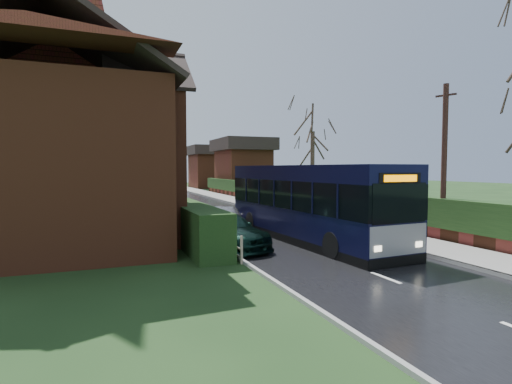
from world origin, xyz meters
name	(u,v)px	position (x,y,z in m)	size (l,w,h in m)	color
ground	(289,241)	(0.00, 0.00, 0.00)	(140.00, 140.00, 0.00)	#26451D
road	(221,215)	(0.00, 10.00, 0.01)	(6.00, 100.00, 0.02)	black
pavement	(281,211)	(4.25, 10.00, 0.07)	(2.50, 100.00, 0.14)	slate
kerb_right	(265,212)	(3.05, 10.00, 0.07)	(0.12, 100.00, 0.14)	gray
kerb_left	(174,216)	(-3.05, 10.00, 0.05)	(0.12, 100.00, 0.10)	gray
front_hedge	(174,213)	(-3.90, 5.00, 0.80)	(1.20, 16.00, 1.60)	black
picket_fence	(189,220)	(-3.15, 5.00, 0.45)	(0.10, 16.00, 0.90)	gray
right_wall_hedge	(301,197)	(5.80, 10.00, 1.02)	(0.60, 50.00, 1.80)	brown
brick_house	(64,138)	(-8.73, 4.78, 4.38)	(9.30, 14.60, 10.30)	brown
bus	(308,203)	(0.83, -0.04, 1.56)	(3.03, 10.51, 3.15)	black
car_silver	(227,217)	(-1.50, 3.94, 0.63)	(1.48, 3.67, 1.25)	#BCBBC0
car_green	(224,230)	(-2.90, -0.28, 0.67)	(1.87, 4.59, 1.33)	black
car_distant	(174,186)	(2.00, 39.84, 0.66)	(1.39, 4.00, 1.32)	black
bus_stop_sign	(328,196)	(3.20, 2.21, 1.66)	(0.07, 0.38, 2.51)	slate
telegraph_pole	(444,163)	(5.80, -2.40, 3.26)	(0.34, 0.80, 6.43)	black
tree_right_far	(313,126)	(7.35, 11.19, 6.12)	(4.24, 4.24, 8.20)	#3D2E24
tree_house_side	(84,101)	(-8.16, 13.41, 7.37)	(4.34, 4.34, 9.87)	#392A22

